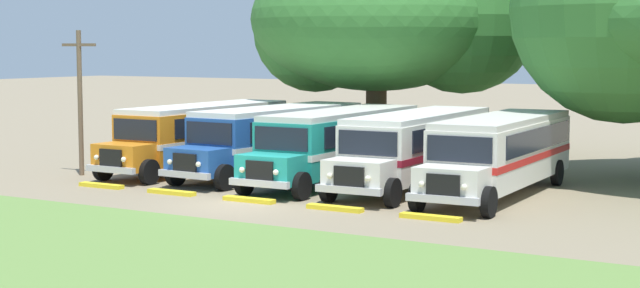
{
  "coord_description": "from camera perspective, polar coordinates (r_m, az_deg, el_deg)",
  "views": [
    {
      "loc": [
        19.1,
        -26.75,
        5.32
      ],
      "look_at": [
        0.0,
        5.44,
        1.6
      ],
      "focal_mm": 54.89,
      "sensor_mm": 36.0,
      "label": 1
    }
  ],
  "objects": [
    {
      "name": "parked_bus_slot_4",
      "position": [
        35.82,
        10.5,
        -0.41
      ],
      "size": [
        3.07,
        10.89,
        2.82
      ],
      "rotation": [
        0.0,
        0.0,
        -1.53
      ],
      "color": "silver",
      "rests_on": "ground_plane"
    },
    {
      "name": "parked_bus_slot_1",
      "position": [
        40.87,
        -2.58,
        0.42
      ],
      "size": [
        3.13,
        10.9,
        2.82
      ],
      "rotation": [
        0.0,
        0.0,
        -1.62
      ],
      "color": "#23519E",
      "rests_on": "ground_plane"
    },
    {
      "name": "parked_bus_slot_0",
      "position": [
        42.8,
        -6.88,
        0.62
      ],
      "size": [
        2.72,
        10.85,
        2.82
      ],
      "rotation": [
        0.0,
        0.0,
        -1.58
      ],
      "color": "orange",
      "rests_on": "ground_plane"
    },
    {
      "name": "curb_wheelstop_4",
      "position": [
        30.47,
        6.46,
        -4.27
      ],
      "size": [
        2.0,
        0.36,
        0.15
      ],
      "primitive_type": "cube",
      "color": "yellow",
      "rests_on": "ground_plane"
    },
    {
      "name": "broad_shade_tree",
      "position": [
        48.27,
        4.25,
        7.31
      ],
      "size": [
        13.48,
        13.54,
        10.92
      ],
      "color": "brown",
      "rests_on": "ground_plane"
    },
    {
      "name": "curb_wheelstop_1",
      "position": [
        35.84,
        -8.65,
        -2.8
      ],
      "size": [
        2.0,
        0.36,
        0.15
      ],
      "primitive_type": "cube",
      "color": "yellow",
      "rests_on": "ground_plane"
    },
    {
      "name": "utility_pole",
      "position": [
        41.64,
        -13.82,
        2.65
      ],
      "size": [
        1.8,
        0.2,
        6.01
      ],
      "color": "brown",
      "rests_on": "ground_plane"
    },
    {
      "name": "curb_wheelstop_3",
      "position": [
        32.0,
        0.87,
        -3.76
      ],
      "size": [
        2.0,
        0.36,
        0.15
      ],
      "primitive_type": "cube",
      "color": "yellow",
      "rests_on": "ground_plane"
    },
    {
      "name": "parked_bus_slot_2",
      "position": [
        38.7,
        1.11,
        0.13
      ],
      "size": [
        2.83,
        10.86,
        2.82
      ],
      "rotation": [
        0.0,
        0.0,
        -1.55
      ],
      "color": "teal",
      "rests_on": "ground_plane"
    },
    {
      "name": "ground_plane",
      "position": [
        33.3,
        -4.8,
        -3.54
      ],
      "size": [
        220.0,
        220.0,
        0.0
      ],
      "primitive_type": "plane",
      "color": "#84755B"
    },
    {
      "name": "parked_bus_slot_3",
      "position": [
        37.36,
        5.66,
        -0.1
      ],
      "size": [
        3.05,
        10.89,
        2.82
      ],
      "rotation": [
        0.0,
        0.0,
        -1.53
      ],
      "color": "silver",
      "rests_on": "ground_plane"
    },
    {
      "name": "curb_wheelstop_2",
      "position": [
        33.8,
        -4.16,
        -3.27
      ],
      "size": [
        2.0,
        0.36,
        0.15
      ],
      "primitive_type": "cube",
      "color": "yellow",
      "rests_on": "ground_plane"
    },
    {
      "name": "foreground_grass_strip",
      "position": [
        27.64,
        -13.88,
        -5.58
      ],
      "size": [
        80.0,
        9.59,
        0.01
      ],
      "primitive_type": "cube",
      "color": "olive",
      "rests_on": "ground_plane"
    },
    {
      "name": "curb_wheelstop_0",
      "position": [
        38.08,
        -12.63,
        -2.38
      ],
      "size": [
        2.0,
        0.36,
        0.15
      ],
      "primitive_type": "cube",
      "color": "yellow",
      "rests_on": "ground_plane"
    }
  ]
}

